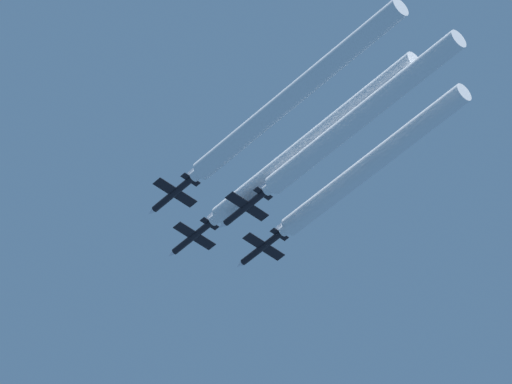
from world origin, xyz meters
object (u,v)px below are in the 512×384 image
object	(u,v)px
jet_lead	(191,238)
jet_right_wingman	(261,249)
jet_slot	(244,209)
jet_left_wingman	(172,195)

from	to	relation	value
jet_lead	jet_right_wingman	distance (m)	12.20
jet_lead	jet_slot	xyz separation A→B (m)	(-0.63, -14.33, -3.96)
jet_right_wingman	jet_slot	xyz separation A→B (m)	(-9.80, -6.58, -1.79)
jet_lead	jet_left_wingman	world-z (taller)	jet_lead
jet_left_wingman	jet_right_wingman	xyz separation A→B (m)	(19.86, -0.28, 0.17)
jet_lead	jet_slot	bearing A→B (deg)	-92.52
jet_slot	jet_right_wingman	bearing A→B (deg)	33.88
jet_right_wingman	jet_slot	world-z (taller)	jet_right_wingman
jet_left_wingman	jet_slot	distance (m)	12.29
jet_lead	jet_slot	world-z (taller)	jet_lead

